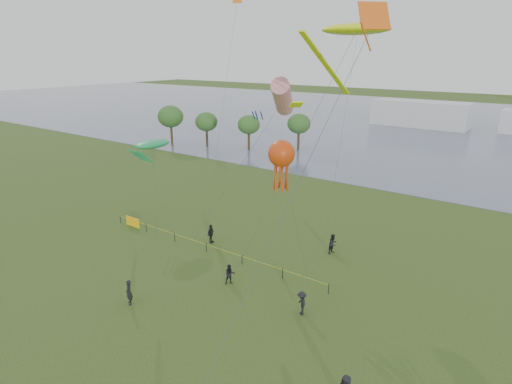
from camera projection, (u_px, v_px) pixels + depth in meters
The scene contains 15 objects.
ground_plane at pixel (151, 375), 23.58m from camera, with size 400.00×400.00×0.00m, color #263D13.
lake at pixel (477, 128), 100.99m from camera, with size 400.00×120.00×0.08m, color slate.
pavilion_left at pixel (420, 114), 102.82m from camera, with size 22.00×8.00×6.00m, color silver.
trees at pixel (223, 121), 78.86m from camera, with size 26.40×14.97×7.54m.
fence at pixel (159, 231), 41.38m from camera, with size 24.07×0.07×1.05m.
spectator_a at pixel (230, 274), 32.71m from camera, with size 0.78×0.61×1.60m, color black.
spectator_b at pixel (302, 303), 28.85m from camera, with size 1.10×0.63×1.71m, color black.
spectator_c at pixel (211, 234), 39.81m from camera, with size 1.05×0.44×1.80m, color black.
spectator_f at pixel (129, 292), 30.02m from camera, with size 0.67×0.44×1.84m, color black.
spectator_g at pixel (333, 244), 37.73m from camera, with size 0.87×0.68×1.79m, color black.
kite_stingray at pixel (355, 30), 30.02m from camera, with size 8.99×10.07×18.93m.
kite_windsock at pixel (282, 97), 37.40m from camera, with size 8.24×7.63×15.10m.
kite_creature at pixel (152, 144), 44.52m from camera, with size 5.83×6.59×8.31m.
kite_octopus at pixel (282, 155), 32.32m from camera, with size 4.19×2.06×10.73m.
kite_delta at pixel (365, 37), 20.60m from camera, with size 2.76×15.81×19.35m.
Camera 1 is at (15.92, -12.33, 16.94)m, focal length 30.00 mm.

